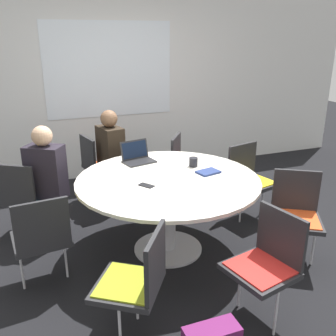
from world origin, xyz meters
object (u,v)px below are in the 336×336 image
chair_0 (98,163)px  coffee_cup (193,162)px  chair_2 (41,235)px  chair_7 (186,164)px  chair_3 (137,278)px  chair_5 (296,210)px  cell_phone (146,185)px  chair_6 (249,176)px  laptop (137,156)px  chair_1 (23,194)px  spiral_notebook (208,172)px  chair_4 (267,259)px  person_0 (112,151)px  person_1 (47,174)px

chair_0 → coffee_cup: 1.45m
chair_2 → chair_7: 2.15m
chair_3 → chair_5: (1.64, 0.45, 0.00)m
coffee_cup → cell_phone: (-0.60, -0.33, -0.04)m
chair_6 → laptop: laptop is taller
chair_5 → chair_7: same height
chair_1 → laptop: size_ratio=2.39×
chair_6 → spiral_notebook: chair_6 is taller
chair_3 → chair_7: 2.36m
chair_4 → person_0: size_ratio=0.71×
chair_1 → person_1: (0.25, -0.06, 0.20)m
chair_2 → person_1: size_ratio=0.71×
person_0 → chair_3: bearing=-21.6°
person_1 → coffee_cup: bearing=14.2°
chair_6 → cell_phone: chair_6 is taller
chair_7 → coffee_cup: coffee_cup is taller
chair_3 → cell_phone: chair_3 is taller
chair_2 → chair_7: (1.78, 1.20, 0.00)m
chair_7 → chair_4: bearing=27.2°
chair_3 → spiral_notebook: 1.45m
chair_5 → person_0: 2.20m
spiral_notebook → cell_phone: 0.67m
chair_6 → cell_phone: bearing=4.5°
spiral_notebook → coffee_cup: 0.24m
chair_0 → chair_2: 1.79m
laptop → chair_4: bearing=-87.8°
spiral_notebook → cell_phone: (-0.66, -0.10, -0.01)m
chair_0 → chair_7: (1.01, -0.42, 0.00)m
chair_5 → cell_phone: bearing=12.3°
chair_0 → person_0: 0.32m
chair_6 → chair_7: bearing=-66.3°
chair_6 → spiral_notebook: (-0.71, -0.36, 0.27)m
coffee_cup → chair_3: bearing=-128.0°
chair_0 → chair_1: size_ratio=1.00×
chair_5 → chair_3: bearing=47.1°
chair_3 → spiral_notebook: (1.02, 1.00, 0.27)m
person_0 → person_1: same height
chair_4 → person_1: bearing=24.3°
chair_3 → coffee_cup: bearing=-3.9°
chair_0 → chair_7: bearing=54.6°
person_1 → spiral_notebook: bearing=7.1°
chair_2 → person_0: bearing=51.0°
chair_0 → chair_5: (1.43, -1.99, 0.00)m
chair_1 → chair_3: bearing=-36.4°
chair_3 → chair_4: same height
chair_2 → chair_5: size_ratio=1.00×
chair_3 → coffee_cup: 1.59m
chair_0 → cell_phone: 1.56m
laptop → cell_phone: bearing=-112.5°
spiral_notebook → coffee_cup: size_ratio=2.60×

